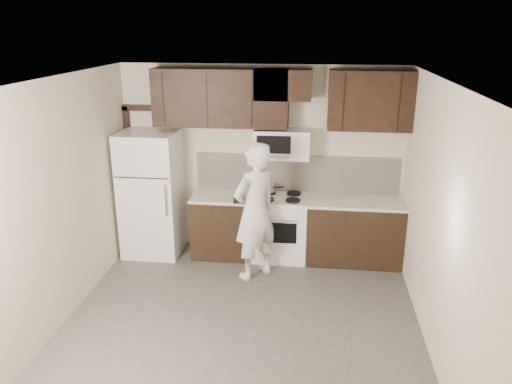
% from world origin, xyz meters
% --- Properties ---
extents(floor, '(4.50, 4.50, 0.00)m').
position_xyz_m(floor, '(0.00, 0.00, 0.00)').
color(floor, '#4A4946').
rests_on(floor, ground).
extents(back_wall, '(4.00, 0.00, 4.00)m').
position_xyz_m(back_wall, '(0.00, 2.25, 1.35)').
color(back_wall, beige).
rests_on(back_wall, ground).
extents(ceiling, '(4.50, 4.50, 0.00)m').
position_xyz_m(ceiling, '(0.00, 0.00, 2.70)').
color(ceiling, white).
rests_on(ceiling, back_wall).
extents(counter_run, '(2.95, 0.64, 0.91)m').
position_xyz_m(counter_run, '(0.60, 1.94, 0.46)').
color(counter_run, black).
rests_on(counter_run, floor).
extents(stove, '(0.76, 0.66, 0.94)m').
position_xyz_m(stove, '(0.30, 1.94, 0.46)').
color(stove, white).
rests_on(stove, floor).
extents(backsplash, '(2.90, 0.02, 0.54)m').
position_xyz_m(backsplash, '(0.50, 2.24, 1.18)').
color(backsplash, beige).
rests_on(backsplash, counter_run).
extents(upper_cabinets, '(3.48, 0.35, 0.78)m').
position_xyz_m(upper_cabinets, '(0.21, 2.08, 2.28)').
color(upper_cabinets, black).
rests_on(upper_cabinets, back_wall).
extents(microwave, '(0.76, 0.42, 0.40)m').
position_xyz_m(microwave, '(0.30, 2.06, 1.65)').
color(microwave, white).
rests_on(microwave, upper_cabinets).
extents(refrigerator, '(0.80, 0.76, 1.80)m').
position_xyz_m(refrigerator, '(-1.55, 1.89, 0.90)').
color(refrigerator, white).
rests_on(refrigerator, floor).
extents(door_trim, '(0.50, 0.08, 2.12)m').
position_xyz_m(door_trim, '(-1.92, 2.21, 1.25)').
color(door_trim, black).
rests_on(door_trim, floor).
extents(saucepan, '(0.30, 0.17, 0.17)m').
position_xyz_m(saucepan, '(0.12, 2.09, 0.98)').
color(saucepan, silver).
rests_on(saucepan, stove).
extents(baking_tray, '(0.44, 0.35, 0.02)m').
position_xyz_m(baking_tray, '(-0.13, 1.78, 0.92)').
color(baking_tray, black).
rests_on(baking_tray, counter_run).
extents(pizza, '(0.31, 0.31, 0.02)m').
position_xyz_m(pizza, '(-0.13, 1.78, 0.94)').
color(pizza, '#CBAE88').
rests_on(pizza, baking_tray).
extents(person, '(0.77, 0.79, 1.83)m').
position_xyz_m(person, '(0.01, 1.32, 0.92)').
color(person, white).
rests_on(person, floor).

